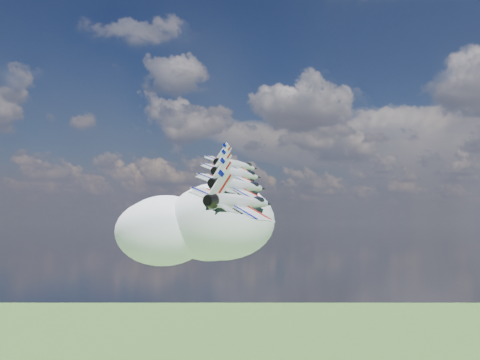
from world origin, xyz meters
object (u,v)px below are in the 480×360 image
Objects in this scene: jet_2 at (241,186)px; jet_3 at (243,203)px; jet_1 at (239,175)px; jet_0 at (238,166)px.

jet_3 is (7.45, -9.45, -2.81)m from jet_2.
jet_1 is at bearing 123.41° from jet_2.
jet_0 is 1.00× the size of jet_3.
jet_0 reaches higher than jet_2.
jet_3 is at bearing -56.59° from jet_0.
jet_1 is at bearing 123.41° from jet_3.
jet_2 reaches higher than jet_3.
jet_3 is (14.91, -18.90, -5.62)m from jet_1.
jet_0 is 1.00× the size of jet_2.
jet_3 is (22.36, -28.35, -8.43)m from jet_0.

